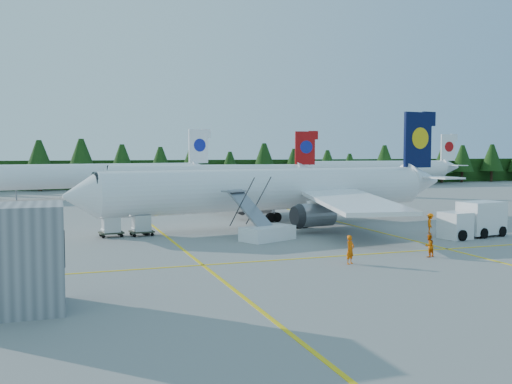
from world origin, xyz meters
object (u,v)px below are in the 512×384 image
object	(u,v)px
airliner_red	(203,176)
service_truck	(472,220)
airstairs	(265,229)
airliner_navy	(268,190)

from	to	relation	value
airliner_red	service_truck	distance (m)	57.42
airstairs	airliner_red	bearing A→B (deg)	58.03
service_truck	airliner_navy	bearing A→B (deg)	128.90
airliner_navy	service_truck	size ratio (longest dim) A/B	6.20
airliner_red	airstairs	size ratio (longest dim) A/B	5.49
airstairs	service_truck	size ratio (longest dim) A/B	1.04
airliner_navy	service_truck	world-z (taller)	airliner_navy
airliner_navy	airstairs	distance (m)	9.58
airliner_navy	airliner_red	size ratio (longest dim) A/B	1.08
airliner_red	airliner_navy	bearing A→B (deg)	-87.84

